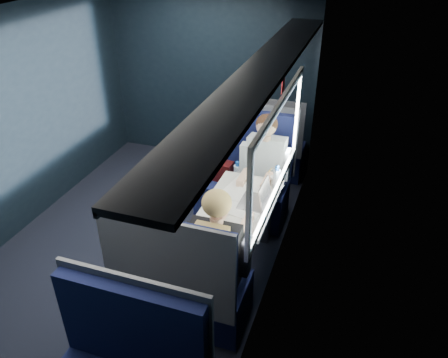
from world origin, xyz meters
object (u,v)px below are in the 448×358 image
(table, at_px, (237,208))
(seat_row_front, at_px, (264,148))
(cup, at_px, (274,180))
(laptop, at_px, (258,198))
(man, at_px, (263,169))
(woman, at_px, (219,250))
(seat_bay_far, at_px, (184,287))
(seat_bay_near, at_px, (244,181))
(bottle_small, at_px, (277,179))

(table, bearing_deg, seat_row_front, 95.80)
(cup, bearing_deg, laptop, -97.74)
(seat_row_front, height_order, cup, seat_row_front)
(man, bearing_deg, table, -95.52)
(woman, bearing_deg, cup, 80.87)
(seat_bay_far, bearing_deg, cup, 71.45)
(table, xyz_separation_m, seat_bay_near, (-0.19, 0.87, -0.24))
(table, distance_m, seat_row_front, 1.82)
(seat_row_front, distance_m, woman, 2.54)
(seat_row_front, distance_m, cup, 1.51)
(seat_bay_near, distance_m, seat_bay_far, 1.75)
(seat_row_front, xyz_separation_m, cup, (0.43, -1.40, 0.37))
(laptop, distance_m, bottle_small, 0.33)
(seat_row_front, height_order, bottle_small, seat_row_front)
(seat_bay_near, distance_m, man, 0.43)
(seat_row_front, height_order, laptop, seat_row_front)
(man, bearing_deg, laptop, -79.53)
(seat_bay_far, distance_m, man, 1.62)
(table, xyz_separation_m, cup, (0.25, 0.40, 0.12))
(seat_bay_near, height_order, seat_bay_far, same)
(seat_bay_near, bearing_deg, seat_bay_far, -89.72)
(seat_row_front, distance_m, laptop, 1.86)
(laptop, bearing_deg, table, -174.79)
(woman, xyz_separation_m, bottle_small, (0.22, 1.04, 0.12))
(seat_bay_far, distance_m, laptop, 1.04)
(woman, bearing_deg, bottle_small, 78.03)
(woman, bearing_deg, seat_bay_far, -146.18)
(seat_bay_near, relative_size, woman, 0.95)
(seat_bay_far, relative_size, man, 0.95)
(table, xyz_separation_m, seat_bay_far, (-0.18, -0.87, -0.25))
(man, bearing_deg, bottle_small, -59.19)
(woman, bearing_deg, laptop, 80.15)
(seat_bay_near, distance_m, bottle_small, 0.84)
(woman, relative_size, cup, 15.59)
(bottle_small, bearing_deg, table, -131.07)
(table, bearing_deg, woman, -84.55)
(seat_bay_near, bearing_deg, laptop, -65.77)
(seat_bay_near, bearing_deg, cup, -47.18)
(table, distance_m, laptop, 0.24)
(laptop, distance_m, cup, 0.39)
(table, relative_size, seat_bay_near, 0.79)
(table, height_order, seat_bay_near, seat_bay_near)
(man, height_order, cup, man)
(laptop, bearing_deg, woman, -99.85)
(seat_row_front, relative_size, man, 0.88)
(seat_bay_far, relative_size, bottle_small, 5.17)
(seat_bay_far, bearing_deg, man, 80.97)
(woman, height_order, laptop, woman)
(laptop, height_order, cup, laptop)
(cup, bearing_deg, seat_bay_near, 132.82)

